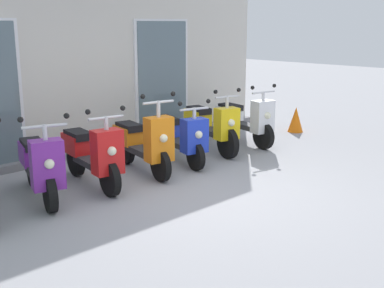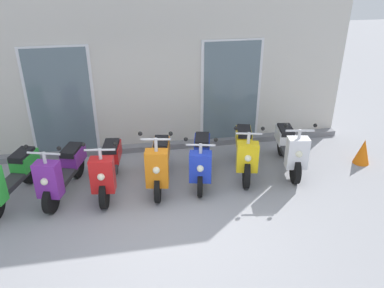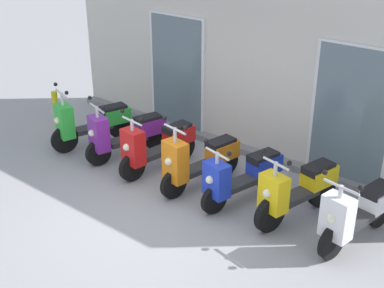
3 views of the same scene
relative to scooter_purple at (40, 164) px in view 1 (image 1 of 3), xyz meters
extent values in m
plane|color=#939399|center=(1.66, -1.21, -0.46)|extent=(40.00, 40.00, 0.00)
cube|color=beige|center=(1.66, 1.71, 1.45)|extent=(8.61, 0.30, 3.82)
cube|color=slate|center=(1.66, 1.46, -0.40)|extent=(8.61, 0.20, 0.12)
cube|color=silver|center=(3.42, 1.54, 0.69)|extent=(1.32, 0.04, 2.30)
cube|color=slate|center=(3.42, 1.51, 0.69)|extent=(1.20, 0.02, 2.22)
cylinder|color=black|center=(-0.16, -0.52, -0.23)|extent=(0.23, 0.47, 0.46)
cylinder|color=black|center=(0.17, 0.57, -0.23)|extent=(0.23, 0.47, 0.46)
cube|color=#2D2D30|center=(0.01, 0.03, -0.13)|extent=(0.45, 0.75, 0.09)
cube|color=purple|center=(-0.15, -0.48, 0.13)|extent=(0.43, 0.34, 0.60)
sphere|color=#F2EFCC|center=(-0.18, -0.61, 0.17)|extent=(0.12, 0.12, 0.12)
cube|color=purple|center=(0.14, 0.48, 0.03)|extent=(0.44, 0.58, 0.28)
cube|color=black|center=(0.13, 0.44, 0.17)|extent=(0.39, 0.53, 0.11)
cylinder|color=silver|center=(-0.15, -0.48, 0.51)|extent=(0.06, 0.06, 0.21)
cylinder|color=silver|center=(-0.15, -0.48, 0.60)|extent=(0.51, 0.19, 0.04)
sphere|color=black|center=(0.11, -0.56, 0.70)|extent=(0.07, 0.07, 0.07)
sphere|color=black|center=(-0.40, -0.41, 0.70)|extent=(0.07, 0.07, 0.07)
cylinder|color=black|center=(0.69, -0.55, -0.22)|extent=(0.17, 0.49, 0.48)
cylinder|color=black|center=(0.86, 0.56, -0.22)|extent=(0.17, 0.49, 0.48)
cube|color=#2D2D30|center=(0.78, 0.01, -0.12)|extent=(0.36, 0.73, 0.09)
cube|color=red|center=(0.70, -0.51, 0.13)|extent=(0.41, 0.29, 0.59)
sphere|color=#F2EFCC|center=(0.68, -0.64, 0.17)|extent=(0.12, 0.12, 0.12)
cube|color=red|center=(0.84, 0.46, 0.05)|extent=(0.37, 0.56, 0.28)
cube|color=black|center=(0.84, 0.42, 0.19)|extent=(0.33, 0.51, 0.11)
cylinder|color=silver|center=(0.70, -0.51, 0.51)|extent=(0.06, 0.06, 0.20)
cylinder|color=silver|center=(0.70, -0.51, 0.59)|extent=(0.49, 0.11, 0.04)
sphere|color=black|center=(0.94, -0.54, 0.69)|extent=(0.07, 0.07, 0.07)
sphere|color=black|center=(0.46, -0.47, 0.69)|extent=(0.07, 0.07, 0.07)
cylinder|color=black|center=(1.58, -0.54, -0.22)|extent=(0.17, 0.48, 0.47)
cylinder|color=black|center=(1.79, 0.57, -0.22)|extent=(0.17, 0.48, 0.47)
cube|color=#2D2D30|center=(1.69, 0.01, -0.12)|extent=(0.39, 0.73, 0.09)
cube|color=orange|center=(1.59, -0.50, 0.16)|extent=(0.42, 0.31, 0.64)
sphere|color=#F2EFCC|center=(1.56, -0.63, 0.20)|extent=(0.12, 0.12, 0.12)
cube|color=orange|center=(1.77, 0.47, 0.04)|extent=(0.39, 0.57, 0.28)
cube|color=black|center=(1.76, 0.43, 0.18)|extent=(0.34, 0.52, 0.11)
cylinder|color=silver|center=(1.59, -0.50, 0.58)|extent=(0.06, 0.06, 0.25)
cylinder|color=silver|center=(1.59, -0.50, 0.69)|extent=(0.48, 0.13, 0.04)
sphere|color=black|center=(1.83, -0.55, 0.79)|extent=(0.07, 0.07, 0.07)
sphere|color=black|center=(1.35, -0.46, 0.79)|extent=(0.07, 0.07, 0.07)
cylinder|color=black|center=(2.33, -0.50, -0.24)|extent=(0.19, 0.45, 0.44)
cylinder|color=black|center=(2.59, 0.58, -0.24)|extent=(0.19, 0.45, 0.44)
cube|color=#2D2D30|center=(2.46, 0.04, -0.14)|extent=(0.42, 0.73, 0.09)
cube|color=#1E38C6|center=(2.34, -0.46, 0.09)|extent=(0.43, 0.32, 0.53)
sphere|color=#F2EFCC|center=(2.31, -0.59, 0.13)|extent=(0.12, 0.12, 0.12)
cube|color=#1E38C6|center=(2.57, 0.48, 0.03)|extent=(0.42, 0.58, 0.28)
cube|color=black|center=(2.56, 0.44, 0.17)|extent=(0.37, 0.53, 0.11)
cylinder|color=silver|center=(2.34, -0.46, 0.42)|extent=(0.06, 0.06, 0.19)
cylinder|color=silver|center=(2.34, -0.46, 0.50)|extent=(0.49, 0.15, 0.04)
sphere|color=black|center=(2.58, -0.52, 0.60)|extent=(0.07, 0.07, 0.07)
sphere|color=black|center=(2.09, -0.40, 0.60)|extent=(0.07, 0.07, 0.07)
cylinder|color=black|center=(3.20, -0.38, -0.19)|extent=(0.23, 0.54, 0.53)
cylinder|color=black|center=(3.46, 0.67, -0.19)|extent=(0.23, 0.54, 0.53)
cube|color=#2D2D30|center=(3.33, 0.15, -0.09)|extent=(0.42, 0.72, 0.09)
cube|color=yellow|center=(3.21, -0.34, 0.13)|extent=(0.43, 0.32, 0.53)
sphere|color=#F2EFCC|center=(3.18, -0.47, 0.17)|extent=(0.12, 0.12, 0.12)
cube|color=yellow|center=(3.44, 0.58, 0.08)|extent=(0.42, 0.58, 0.28)
cube|color=black|center=(3.43, 0.54, 0.22)|extent=(0.37, 0.53, 0.11)
cylinder|color=silver|center=(3.21, -0.34, 0.49)|extent=(0.06, 0.06, 0.23)
cylinder|color=silver|center=(3.21, -0.34, 0.58)|extent=(0.45, 0.15, 0.04)
sphere|color=black|center=(3.43, -0.40, 0.68)|extent=(0.07, 0.07, 0.07)
sphere|color=black|center=(2.99, -0.29, 0.68)|extent=(0.07, 0.07, 0.07)
cylinder|color=black|center=(4.14, -0.41, -0.22)|extent=(0.19, 0.49, 0.48)
cylinder|color=black|center=(4.34, 0.69, -0.22)|extent=(0.19, 0.49, 0.48)
cube|color=#2D2D30|center=(4.24, 0.14, -0.12)|extent=(0.38, 0.73, 0.09)
cube|color=white|center=(4.14, -0.37, 0.13)|extent=(0.42, 0.31, 0.58)
sphere|color=#F2EFCC|center=(4.12, -0.50, 0.17)|extent=(0.12, 0.12, 0.12)
cube|color=white|center=(4.32, 0.59, 0.04)|extent=(0.39, 0.57, 0.28)
cube|color=black|center=(4.32, 0.55, 0.18)|extent=(0.34, 0.52, 0.11)
cylinder|color=silver|center=(4.14, -0.37, 0.50)|extent=(0.06, 0.06, 0.19)
cylinder|color=silver|center=(4.14, -0.37, 0.57)|extent=(0.51, 0.13, 0.04)
sphere|color=black|center=(4.40, -0.42, 0.67)|extent=(0.07, 0.07, 0.07)
sphere|color=black|center=(3.89, -0.32, 0.67)|extent=(0.07, 0.07, 0.07)
cone|color=orange|center=(5.80, 0.03, -0.20)|extent=(0.32, 0.32, 0.52)
camera|label=1|loc=(-2.88, -5.77, 1.77)|focal=46.50mm
camera|label=2|loc=(1.12, -6.02, 3.27)|focal=35.55mm
camera|label=3|loc=(6.18, -5.81, 3.75)|focal=48.69mm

